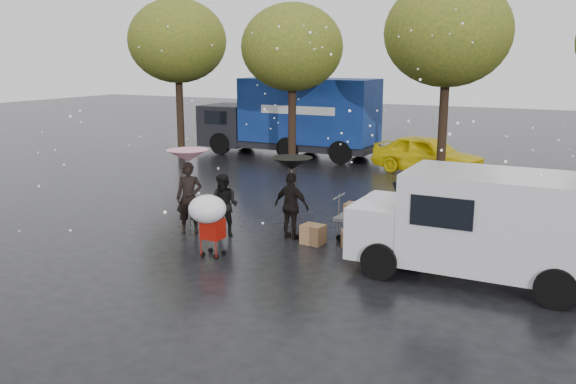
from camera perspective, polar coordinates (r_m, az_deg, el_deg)
The scene contains 14 objects.
ground at distance 14.63m, azimuth -4.80°, elevation -5.17°, with size 90.00×90.00×0.00m, color black.
person_pink at distance 15.74m, azimuth -9.22°, elevation -0.54°, with size 0.67×0.44×1.84m, color black.
person_middle at distance 15.39m, azimuth -5.99°, elevation -1.24°, with size 0.77×0.60×1.58m, color black.
person_black at distance 15.03m, azimuth 0.34°, elevation -1.33°, with size 0.98×0.41×1.67m, color black.
umbrella_pink at distance 15.53m, azimuth -9.36°, elevation 3.37°, with size 1.06×1.06×2.16m.
umbrella_black at distance 14.81m, azimuth 0.34°, elevation 2.67°, with size 1.03×1.03×2.05m.
vendor_cart at distance 14.96m, azimuth 7.73°, elevation -1.94°, with size 1.52×0.80×1.27m.
shopping_cart at distance 13.63m, azimuth -7.47°, elevation -1.91°, with size 0.84×0.84×1.46m.
white_van at distance 12.88m, azimuth 17.74°, elevation -2.82°, with size 4.91×2.18×2.20m.
blue_truck at distance 27.81m, azimuth 0.43°, elevation 7.02°, with size 8.30×2.60×3.50m.
box_ground_near at distance 14.79m, azimuth 2.36°, elevation -3.97°, with size 0.53×0.42×0.47m, color brown.
box_ground_far at distance 14.74m, azimuth 5.96°, elevation -4.28°, with size 0.49×0.38×0.38m, color brown.
yellow_taxi at distance 24.20m, azimuth 12.94°, elevation 3.44°, with size 1.75×4.35×1.48m, color yellow.
tree_row at distance 23.21m, azimuth 7.33°, elevation 13.89°, with size 21.60×4.40×7.12m.
Camera 1 is at (7.34, -11.85, 4.44)m, focal length 38.00 mm.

